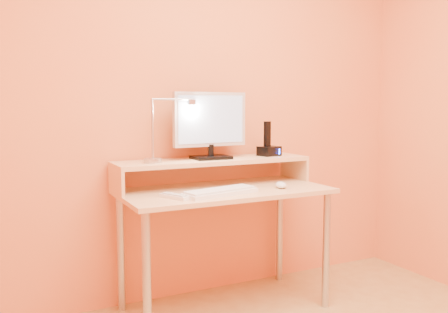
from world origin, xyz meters
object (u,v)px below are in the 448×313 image
lamp_base (153,161)px  keyboard (220,193)px  phone_dock (269,151)px  remote_control (174,197)px  monitor_panel (210,119)px  mouse (281,185)px

lamp_base → keyboard: (0.29, -0.27, -0.16)m
phone_dock → remote_control: size_ratio=0.71×
lamp_base → monitor_panel: bearing=6.1°
lamp_base → mouse: 0.75m
lamp_base → mouse: lamp_base is taller
keyboard → remote_control: size_ratio=2.35×
monitor_panel → remote_control: size_ratio=2.59×
monitor_panel → remote_control: 0.60m
lamp_base → remote_control: 0.31m
keyboard → phone_dock: bearing=19.6°
monitor_panel → remote_control: bearing=-142.5°
lamp_base → remote_control: bearing=-83.4°
phone_dock → mouse: phone_dock is taller
keyboard → remote_control: (-0.26, 0.01, -0.00)m
phone_dock → mouse: 0.33m
lamp_base → keyboard: lamp_base is taller
mouse → remote_control: (-0.67, -0.01, -0.01)m
remote_control → keyboard: bearing=-26.3°
mouse → remote_control: size_ratio=0.60×
mouse → keyboard: bearing=-154.9°
phone_dock → remote_control: phone_dock is taller
monitor_panel → phone_dock: monitor_panel is taller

